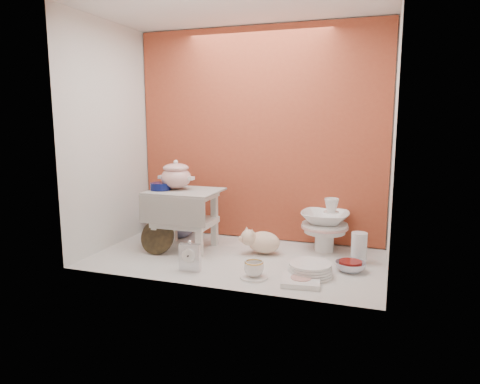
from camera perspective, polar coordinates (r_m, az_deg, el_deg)
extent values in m
plane|color=silver|center=(2.77, -0.53, -8.65)|extent=(1.80, 1.80, 0.00)
cube|color=#A44529|center=(3.11, 2.51, 7.44)|extent=(1.80, 0.06, 1.50)
cube|color=silver|center=(3.05, -16.87, 7.00)|extent=(0.06, 1.00, 1.50)
cube|color=silver|center=(2.49, 19.57, 6.35)|extent=(0.06, 1.00, 1.50)
cube|color=white|center=(2.70, -0.58, 23.15)|extent=(1.80, 1.00, 0.06)
cylinder|color=#0A114C|center=(2.93, -10.41, 0.72)|extent=(0.17, 0.17, 0.05)
imported|color=silver|center=(3.27, -8.01, -3.42)|extent=(0.33, 0.33, 0.27)
cube|color=silver|center=(2.53, -6.58, -8.33)|extent=(0.13, 0.05, 0.18)
ellipsoid|color=beige|center=(2.83, 3.15, -6.57)|extent=(0.28, 0.20, 0.16)
cylinder|color=white|center=(2.44, 1.84, -11.08)|extent=(0.18, 0.18, 0.01)
imported|color=white|center=(2.42, 1.84, -10.01)|extent=(0.12, 0.12, 0.09)
cube|color=white|center=(2.39, 7.99, -11.44)|extent=(0.23, 0.23, 0.03)
cylinder|color=white|center=(2.49, 9.17, -9.97)|extent=(0.30, 0.30, 0.07)
imported|color=silver|center=(2.61, 14.28, -9.46)|extent=(0.19, 0.19, 0.05)
cylinder|color=silver|center=(2.74, 15.34, -7.09)|extent=(0.11, 0.11, 0.19)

